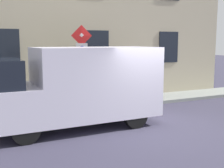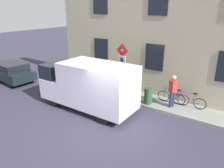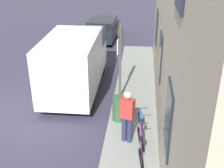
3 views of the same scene
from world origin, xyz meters
name	(u,v)px [view 2 (image 2 of 3)]	position (x,y,z in m)	size (l,w,h in m)	color
ground_plane	(106,131)	(0.00, 0.00, 0.00)	(80.00, 80.00, 0.00)	#343144
sidewalk_slab	(146,100)	(3.83, 0.00, 0.07)	(1.68, 15.85, 0.14)	gray
building_facade	(159,32)	(5.02, 0.00, 3.76)	(0.75, 13.85, 7.52)	#B4A98B
sign_post_stacked	(122,63)	(3.20, 1.23, 2.18)	(0.17, 0.56, 3.02)	#474C47
delivery_van	(89,85)	(1.29, 2.05, 1.33)	(2.05, 5.35, 2.50)	white
parked_hatchback	(10,71)	(1.44, 9.60, 0.73)	(1.97, 4.09, 1.38)	black
bicycle_purple	(189,101)	(4.12, -2.32, 0.51)	(0.46, 1.72, 0.89)	black
bicycle_blue	(173,97)	(4.12, -1.46, 0.51)	(0.46, 1.72, 0.89)	black
pedestrian	(173,90)	(3.69, -1.56, 1.07)	(0.46, 0.37, 1.72)	#262B47
litter_bin	(148,96)	(3.34, -0.37, 0.59)	(0.44, 0.44, 0.90)	#2D5133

